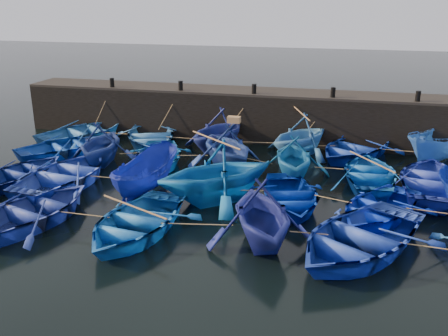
% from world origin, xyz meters
% --- Properties ---
extents(ground, '(120.00, 120.00, 0.00)m').
position_xyz_m(ground, '(0.00, 0.00, 0.00)').
color(ground, black).
rests_on(ground, ground).
extents(quay_wall, '(26.00, 2.50, 2.50)m').
position_xyz_m(quay_wall, '(0.00, 10.50, 1.25)').
color(quay_wall, black).
rests_on(quay_wall, ground).
extents(quay_top, '(26.00, 2.50, 0.12)m').
position_xyz_m(quay_top, '(0.00, 10.50, 2.56)').
color(quay_top, black).
rests_on(quay_top, quay_wall).
extents(bollard_0, '(0.24, 0.24, 0.50)m').
position_xyz_m(bollard_0, '(-8.00, 9.60, 2.87)').
color(bollard_0, black).
rests_on(bollard_0, quay_top).
extents(bollard_1, '(0.24, 0.24, 0.50)m').
position_xyz_m(bollard_1, '(-4.00, 9.60, 2.87)').
color(bollard_1, black).
rests_on(bollard_1, quay_top).
extents(bollard_2, '(0.24, 0.24, 0.50)m').
position_xyz_m(bollard_2, '(0.00, 9.60, 2.87)').
color(bollard_2, black).
rests_on(bollard_2, quay_top).
extents(bollard_3, '(0.24, 0.24, 0.50)m').
position_xyz_m(bollard_3, '(4.00, 9.60, 2.87)').
color(bollard_3, black).
rests_on(bollard_3, quay_top).
extents(bollard_4, '(0.24, 0.24, 0.50)m').
position_xyz_m(bollard_4, '(8.00, 9.60, 2.87)').
color(bollard_4, black).
rests_on(bollard_4, quay_top).
extents(boat_0, '(5.66, 6.17, 1.05)m').
position_xyz_m(boat_0, '(-8.88, 7.64, 0.52)').
color(boat_0, '#225AA0').
rests_on(boat_0, ground).
extents(boat_1, '(5.37, 6.16, 1.07)m').
position_xyz_m(boat_1, '(-5.08, 7.61, 0.53)').
color(boat_1, '#2B63AC').
rests_on(boat_1, ground).
extents(boat_2, '(4.76, 5.11, 2.19)m').
position_xyz_m(boat_2, '(-1.40, 7.63, 1.09)').
color(boat_2, navy).
rests_on(boat_2, ground).
extents(boat_3, '(4.99, 5.15, 2.07)m').
position_xyz_m(boat_3, '(2.65, 7.90, 1.04)').
color(boat_3, blue).
rests_on(boat_3, ground).
extents(boat_4, '(5.70, 6.25, 1.06)m').
position_xyz_m(boat_4, '(5.24, 8.08, 0.53)').
color(boat_4, navy).
rests_on(boat_4, ground).
extents(boat_5, '(4.01, 4.83, 1.79)m').
position_xyz_m(boat_5, '(8.97, 7.99, 0.90)').
color(boat_5, blue).
rests_on(boat_5, ground).
extents(boat_6, '(5.44, 5.69, 0.96)m').
position_xyz_m(boat_6, '(-8.45, 5.05, 0.48)').
color(boat_6, '#103FA9').
rests_on(boat_6, ground).
extents(boat_7, '(3.78, 4.23, 2.01)m').
position_xyz_m(boat_7, '(-6.16, 4.38, 1.01)').
color(boat_7, navy).
rests_on(boat_7, ground).
extents(boat_8, '(4.37, 5.16, 0.91)m').
position_xyz_m(boat_8, '(-3.51, 4.77, 0.46)').
color(boat_8, '#0E59B0').
rests_on(boat_8, ground).
extents(boat_9, '(5.28, 5.39, 2.15)m').
position_xyz_m(boat_9, '(-0.34, 5.14, 1.08)').
color(boat_9, navy).
rests_on(boat_9, ground).
extents(boat_10, '(3.81, 4.22, 1.95)m').
position_xyz_m(boat_10, '(2.69, 4.67, 0.97)').
color(boat_10, '#1767B0').
rests_on(boat_10, ground).
extents(boat_11, '(3.52, 4.75, 0.95)m').
position_xyz_m(boat_11, '(5.90, 4.69, 0.47)').
color(boat_11, '#0947A0').
rests_on(boat_11, ground).
extents(boat_12, '(4.40, 5.67, 1.08)m').
position_xyz_m(boat_12, '(8.24, 4.26, 0.54)').
color(boat_12, '#1E31A9').
rests_on(boat_12, ground).
extents(boat_13, '(3.81, 4.69, 0.86)m').
position_xyz_m(boat_13, '(-8.25, 1.45, 0.43)').
color(boat_13, navy).
rests_on(boat_13, ground).
extents(boat_14, '(4.36, 5.68, 1.09)m').
position_xyz_m(boat_14, '(-6.23, 1.35, 0.55)').
color(boat_14, blue).
rests_on(boat_14, ground).
extents(boat_15, '(2.00, 4.40, 1.65)m').
position_xyz_m(boat_15, '(-2.71, 1.37, 0.83)').
color(boat_15, navy).
rests_on(boat_15, ground).
extents(boat_16, '(6.06, 5.98, 2.42)m').
position_xyz_m(boat_16, '(0.15, 1.30, 1.21)').
color(boat_16, '#0B5AAF').
rests_on(boat_16, ground).
extents(boat_17, '(4.16, 5.00, 0.90)m').
position_xyz_m(boat_17, '(2.94, 1.50, 0.45)').
color(boat_17, '#00218E').
rests_on(boat_17, ground).
extents(boat_18, '(4.85, 5.39, 0.92)m').
position_xyz_m(boat_18, '(6.08, 1.09, 0.46)').
color(boat_18, '#0826D4').
rests_on(boat_18, ground).
extents(boat_21, '(4.73, 5.63, 1.00)m').
position_xyz_m(boat_21, '(-5.42, -2.08, 0.50)').
color(boat_21, navy).
rests_on(boat_21, ground).
extents(boat_22, '(3.99, 5.20, 1.00)m').
position_xyz_m(boat_22, '(-1.66, -2.09, 0.50)').
color(boat_22, blue).
rests_on(boat_22, ground).
extents(boat_23, '(4.70, 5.02, 2.13)m').
position_xyz_m(boat_23, '(2.42, -1.67, 1.06)').
color(boat_23, navy).
rests_on(boat_23, ground).
extents(boat_24, '(6.25, 6.80, 1.15)m').
position_xyz_m(boat_24, '(5.39, -1.61, 0.58)').
color(boat_24, navy).
rests_on(boat_24, ground).
extents(wooden_crate, '(0.56, 0.35, 0.27)m').
position_xyz_m(wooden_crate, '(-0.04, 5.14, 2.29)').
color(wooden_crate, '#986D42').
rests_on(wooden_crate, boat_9).
extents(mooring_ropes, '(17.90, 11.64, 2.10)m').
position_xyz_m(mooring_ropes, '(0.30, 4.93, 0.88)').
color(mooring_ropes, tan).
rests_on(mooring_ropes, ground).
extents(loose_oars, '(9.82, 12.07, 1.53)m').
position_xyz_m(loose_oars, '(1.76, 2.95, 1.64)').
color(loose_oars, '#99724C').
rests_on(loose_oars, ground).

